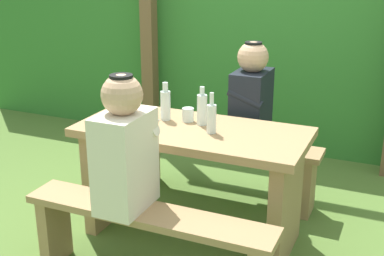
{
  "coord_description": "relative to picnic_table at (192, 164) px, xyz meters",
  "views": [
    {
      "loc": [
        1.17,
        -2.68,
        1.75
      ],
      "look_at": [
        0.0,
        0.0,
        0.73
      ],
      "focal_mm": 47.95,
      "sensor_mm": 36.0,
      "label": 1
    }
  ],
  "objects": [
    {
      "name": "picnic_table",
      "position": [
        0.0,
        0.0,
        0.0
      ],
      "size": [
        1.4,
        0.64,
        0.73
      ],
      "color": "#9E7A51",
      "rests_on": "ground_plane"
    },
    {
      "name": "person_black_coat",
      "position": [
        0.19,
        0.58,
        0.29
      ],
      "size": [
        0.25,
        0.35,
        0.72
      ],
      "color": "black",
      "rests_on": "bench_far"
    },
    {
      "name": "bottle_left",
      "position": [
        0.03,
        0.09,
        0.33
      ],
      "size": [
        0.06,
        0.06,
        0.24
      ],
      "color": "silver",
      "rests_on": "picnic_table"
    },
    {
      "name": "bench_far",
      "position": [
        0.0,
        0.59,
        -0.17
      ],
      "size": [
        1.4,
        0.24,
        0.46
      ],
      "color": "#9E7A51",
      "rests_on": "ground_plane"
    },
    {
      "name": "person_white_shirt",
      "position": [
        -0.12,
        -0.58,
        0.29
      ],
      "size": [
        0.25,
        0.35,
        0.72
      ],
      "color": "silver",
      "rests_on": "bench_near"
    },
    {
      "name": "hedge_backdrop",
      "position": [
        0.0,
        2.09,
        0.35
      ],
      "size": [
        6.4,
        0.83,
        1.69
      ],
      "primitive_type": "cube",
      "color": "#31742C",
      "rests_on": "ground_plane"
    },
    {
      "name": "drinking_glass",
      "position": [
        -0.08,
        0.11,
        0.28
      ],
      "size": [
        0.07,
        0.07,
        0.09
      ],
      "primitive_type": "cylinder",
      "color": "silver",
      "rests_on": "picnic_table"
    },
    {
      "name": "bench_near",
      "position": [
        0.0,
        -0.59,
        -0.17
      ],
      "size": [
        1.4,
        0.24,
        0.46
      ],
      "color": "#9E7A51",
      "rests_on": "ground_plane"
    },
    {
      "name": "ground_plane",
      "position": [
        0.0,
        0.0,
        -0.5
      ],
      "size": [
        12.0,
        12.0,
        0.0
      ],
      "primitive_type": "plane",
      "color": "#506F30"
    },
    {
      "name": "cell_phone",
      "position": [
        -0.3,
        -0.01,
        0.24
      ],
      "size": [
        0.1,
        0.15,
        0.01
      ],
      "primitive_type": "cube",
      "rotation": [
        0.0,
        0.0,
        -0.25
      ],
      "color": "silver",
      "rests_on": "picnic_table"
    },
    {
      "name": "bottle_right",
      "position": [
        -0.22,
        0.08,
        0.34
      ],
      "size": [
        0.06,
        0.06,
        0.24
      ],
      "color": "silver",
      "rests_on": "picnic_table"
    },
    {
      "name": "bottle_center",
      "position": [
        0.14,
        -0.03,
        0.33
      ],
      "size": [
        0.06,
        0.06,
        0.25
      ],
      "color": "silver",
      "rests_on": "picnic_table"
    },
    {
      "name": "pergola_post_left",
      "position": [
        -1.1,
        1.51,
        0.56
      ],
      "size": [
        0.12,
        0.12,
        2.11
      ],
      "primitive_type": "cube",
      "color": "brown",
      "rests_on": "ground_plane"
    }
  ]
}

